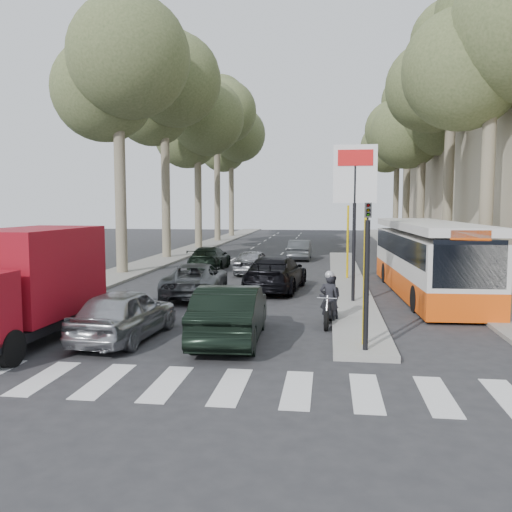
# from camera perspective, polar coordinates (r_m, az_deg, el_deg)

# --- Properties ---
(ground) EXTENTS (120.00, 120.00, 0.00)m
(ground) POSITION_cam_1_polar(r_m,az_deg,el_deg) (14.80, -1.78, -8.46)
(ground) COLOR #28282B
(ground) RESTS_ON ground
(sidewalk_right) EXTENTS (3.20, 70.00, 0.12)m
(sidewalk_right) POSITION_cam_1_polar(r_m,az_deg,el_deg) (39.82, 16.59, 0.24)
(sidewalk_right) COLOR gray
(sidewalk_right) RESTS_ON ground
(median_left) EXTENTS (2.40, 64.00, 0.12)m
(median_left) POSITION_cam_1_polar(r_m,az_deg,el_deg) (43.56, -6.18, 0.87)
(median_left) COLOR gray
(median_left) RESTS_ON ground
(traffic_island) EXTENTS (1.50, 26.00, 0.16)m
(traffic_island) POSITION_cam_1_polar(r_m,az_deg,el_deg) (25.42, 9.56, -2.45)
(traffic_island) COLOR gray
(traffic_island) RESTS_ON ground
(building_far) EXTENTS (11.00, 20.00, 16.00)m
(building_far) POSITION_cam_1_polar(r_m,az_deg,el_deg) (50.12, 23.15, 10.16)
(building_far) COLOR #B7A88E
(building_far) RESTS_ON ground
(billboard) EXTENTS (1.50, 12.10, 5.60)m
(billboard) POSITION_cam_1_polar(r_m,az_deg,el_deg) (19.18, 10.34, 5.83)
(billboard) COLOR yellow
(billboard) RESTS_ON ground
(traffic_light_island) EXTENTS (0.16, 0.41, 3.60)m
(traffic_light_island) POSITION_cam_1_polar(r_m,az_deg,el_deg) (12.74, 11.63, 0.51)
(traffic_light_island) COLOR black
(traffic_light_island) RESTS_ON ground
(tree_l_a) EXTENTS (7.40, 7.20, 14.10)m
(tree_l_a) POSITION_cam_1_polar(r_m,az_deg,el_deg) (29.00, -14.05, 18.95)
(tree_l_a) COLOR #6B604C
(tree_l_a) RESTS_ON ground
(tree_l_b) EXTENTS (7.40, 7.20, 14.88)m
(tree_l_b) POSITION_cam_1_polar(r_m,az_deg,el_deg) (36.57, -9.40, 17.29)
(tree_l_b) COLOR #6B604C
(tree_l_b) RESTS_ON ground
(tree_l_c) EXTENTS (7.40, 7.20, 13.71)m
(tree_l_c) POSITION_cam_1_polar(r_m,az_deg,el_deg) (43.95, -5.99, 13.96)
(tree_l_c) COLOR #6B604C
(tree_l_c) RESTS_ON ground
(tree_l_d) EXTENTS (7.40, 7.20, 15.66)m
(tree_l_d) POSITION_cam_1_polar(r_m,az_deg,el_deg) (51.95, -3.98, 14.58)
(tree_l_d) COLOR #6B604C
(tree_l_d) RESTS_ON ground
(tree_l_e) EXTENTS (7.40, 7.20, 14.49)m
(tree_l_e) POSITION_cam_1_polar(r_m,az_deg,el_deg) (59.61, -2.50, 12.42)
(tree_l_e) COLOR #6B604C
(tree_l_e) RESTS_ON ground
(tree_r_a) EXTENTS (7.40, 7.20, 14.10)m
(tree_r_a) POSITION_cam_1_polar(r_m,az_deg,el_deg) (26.11, 23.90, 20.18)
(tree_r_a) COLOR #6B604C
(tree_r_a) RESTS_ON ground
(tree_r_b) EXTENTS (7.40, 7.20, 15.27)m
(tree_r_b) POSITION_cam_1_polar(r_m,az_deg,el_deg) (33.92, 20.16, 18.57)
(tree_r_b) COLOR #6B604C
(tree_r_b) RESTS_ON ground
(tree_r_c) EXTENTS (7.40, 7.20, 13.32)m
(tree_r_c) POSITION_cam_1_polar(r_m,az_deg,el_deg) (41.28, 17.33, 13.81)
(tree_r_c) COLOR #6B604C
(tree_r_c) RESTS_ON ground
(tree_r_d) EXTENTS (7.40, 7.20, 14.88)m
(tree_r_d) POSITION_cam_1_polar(r_m,az_deg,el_deg) (49.32, 15.88, 14.07)
(tree_r_d) COLOR #6B604C
(tree_r_d) RESTS_ON ground
(tree_r_e) EXTENTS (7.40, 7.20, 14.10)m
(tree_r_e) POSITION_cam_1_polar(r_m,az_deg,el_deg) (57.10, 14.79, 12.20)
(tree_r_e) COLOR #6B604C
(tree_r_e) RESTS_ON ground
(silver_hatchback) EXTENTS (1.95, 4.17, 1.38)m
(silver_hatchback) POSITION_cam_1_polar(r_m,az_deg,el_deg) (14.73, -13.64, -5.92)
(silver_hatchback) COLOR #A2A4AA
(silver_hatchback) RESTS_ON ground
(dark_hatchback) EXTENTS (1.76, 4.57, 1.48)m
(dark_hatchback) POSITION_cam_1_polar(r_m,az_deg,el_deg) (14.19, -2.69, -6.00)
(dark_hatchback) COLOR black
(dark_hatchback) RESTS_ON ground
(queue_car_a) EXTENTS (2.67, 4.92, 1.31)m
(queue_car_a) POSITION_cam_1_polar(r_m,az_deg,el_deg) (20.98, -6.34, -2.50)
(queue_car_a) COLOR #44474B
(queue_car_a) RESTS_ON ground
(queue_car_b) EXTENTS (2.51, 5.17, 1.45)m
(queue_car_b) POSITION_cam_1_polar(r_m,az_deg,el_deg) (22.31, 2.10, -1.82)
(queue_car_b) COLOR black
(queue_car_b) RESTS_ON ground
(queue_car_c) EXTENTS (1.79, 3.80, 1.26)m
(queue_car_c) POSITION_cam_1_polar(r_m,az_deg,el_deg) (27.58, -0.31, -0.60)
(queue_car_c) COLOR gray
(queue_car_c) RESTS_ON ground
(queue_car_d) EXTENTS (1.41, 3.87, 1.27)m
(queue_car_d) POSITION_cam_1_polar(r_m,az_deg,el_deg) (34.77, 4.64, 0.66)
(queue_car_d) COLOR #4D5154
(queue_car_d) RESTS_ON ground
(queue_car_e) EXTENTS (1.85, 4.39, 1.27)m
(queue_car_e) POSITION_cam_1_polar(r_m,az_deg,el_deg) (29.42, -4.91, -0.23)
(queue_car_e) COLOR black
(queue_car_e) RESTS_ON ground
(red_truck) EXTENTS (2.32, 5.57, 2.93)m
(red_truck) POSITION_cam_1_polar(r_m,az_deg,el_deg) (15.12, -23.20, -2.63)
(red_truck) COLOR black
(red_truck) RESTS_ON ground
(city_bus) EXTENTS (2.86, 11.09, 2.90)m
(city_bus) POSITION_cam_1_polar(r_m,az_deg,el_deg) (22.17, 17.56, -0.03)
(city_bus) COLOR #E94D0C
(city_bus) RESTS_ON ground
(motorcycle) EXTENTS (0.73, 1.91, 1.63)m
(motorcycle) POSITION_cam_1_polar(r_m,az_deg,el_deg) (16.24, 7.76, -4.57)
(motorcycle) COLOR black
(motorcycle) RESTS_ON ground
(pedestrian_near) EXTENTS (1.03, 0.94, 1.61)m
(pedestrian_near) POSITION_cam_1_polar(r_m,az_deg,el_deg) (22.14, 20.20, -1.69)
(pedestrian_near) COLOR #3F344F
(pedestrian_near) RESTS_ON sidewalk_right
(pedestrian_far) EXTENTS (1.35, 1.18, 1.95)m
(pedestrian_far) POSITION_cam_1_polar(r_m,az_deg,el_deg) (28.54, 23.11, 0.10)
(pedestrian_far) COLOR brown
(pedestrian_far) RESTS_ON sidewalk_right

